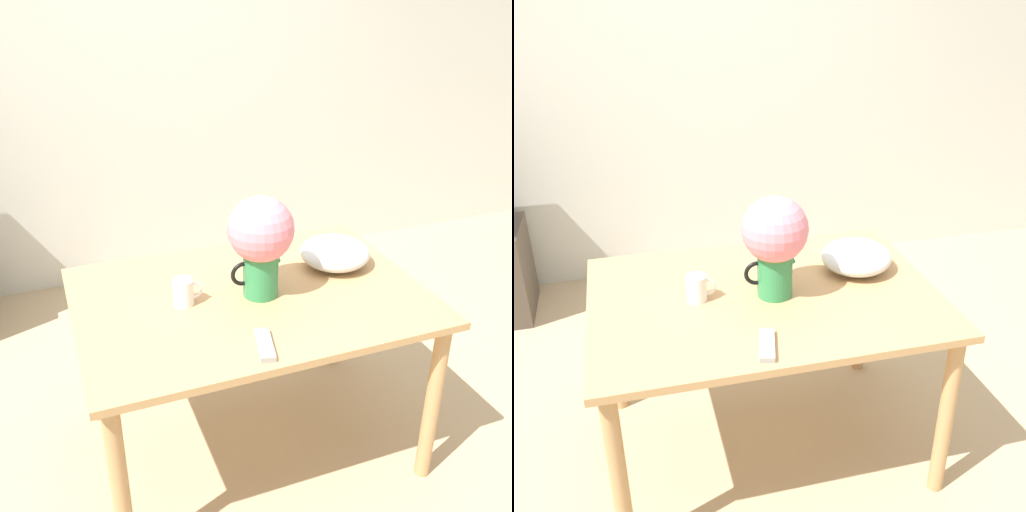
# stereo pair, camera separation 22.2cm
# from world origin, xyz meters

# --- Properties ---
(ground_plane) EXTENTS (12.00, 12.00, 0.00)m
(ground_plane) POSITION_xyz_m (0.00, 0.00, 0.00)
(ground_plane) COLOR tan
(wall_back) EXTENTS (8.00, 0.05, 2.60)m
(wall_back) POSITION_xyz_m (0.00, 1.89, 1.30)
(wall_back) COLOR silver
(wall_back) RESTS_ON ground_plane
(table) EXTENTS (1.33, 0.95, 0.76)m
(table) POSITION_xyz_m (0.02, 0.10, 0.66)
(table) COLOR tan
(table) RESTS_ON ground_plane
(flower_vase) EXTENTS (0.25, 0.25, 0.40)m
(flower_vase) POSITION_xyz_m (0.06, 0.08, 0.99)
(flower_vase) COLOR #2D844C
(flower_vase) RESTS_ON table
(coffee_mug) EXTENTS (0.11, 0.08, 0.10)m
(coffee_mug) POSITION_xyz_m (-0.23, 0.11, 0.81)
(coffee_mug) COLOR white
(coffee_mug) RESTS_ON table
(white_bowl) EXTENTS (0.29, 0.29, 0.12)m
(white_bowl) POSITION_xyz_m (0.44, 0.20, 0.82)
(white_bowl) COLOR silver
(white_bowl) RESTS_ON table
(remote_control) EXTENTS (0.09, 0.18, 0.02)m
(remote_control) POSITION_xyz_m (-0.06, -0.25, 0.77)
(remote_control) COLOR #999999
(remote_control) RESTS_ON table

